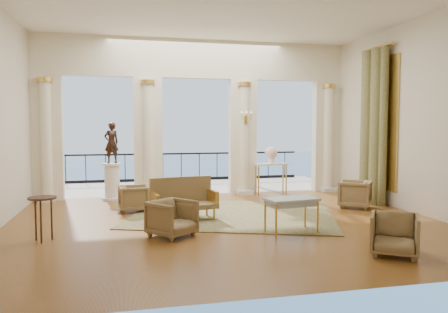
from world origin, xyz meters
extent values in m
plane|color=#442612|center=(0.00, 0.00, 0.00)|extent=(9.00, 9.00, 0.00)
plane|color=beige|center=(0.00, -4.00, 2.25)|extent=(9.00, 0.00, 9.00)
plane|color=beige|center=(4.50, 0.00, 2.25)|extent=(0.00, 8.00, 8.00)
plane|color=white|center=(0.00, 0.00, 4.50)|extent=(9.00, 9.00, 0.00)
cube|color=#F4E9C5|center=(0.00, 3.85, 3.95)|extent=(9.00, 0.30, 1.10)
cube|color=#F4E9C5|center=(-4.10, 3.85, 1.70)|extent=(0.80, 0.30, 3.40)
cylinder|color=#F4E9C5|center=(-4.10, 3.67, 1.60)|extent=(0.28, 0.28, 3.20)
cylinder|color=gold|center=(-4.10, 3.67, 3.25)|extent=(0.40, 0.40, 0.12)
cube|color=silver|center=(-4.10, 3.67, 0.06)|extent=(0.45, 0.45, 0.12)
cube|color=#F4E9C5|center=(-1.40, 3.85, 1.70)|extent=(0.80, 0.30, 3.40)
cylinder|color=#F4E9C5|center=(-1.40, 3.67, 1.60)|extent=(0.28, 0.28, 3.20)
cylinder|color=gold|center=(-1.40, 3.67, 3.25)|extent=(0.40, 0.40, 0.12)
cube|color=silver|center=(-1.40, 3.67, 0.06)|extent=(0.45, 0.45, 0.12)
cube|color=#F4E9C5|center=(1.40, 3.85, 1.70)|extent=(0.80, 0.30, 3.40)
cylinder|color=#F4E9C5|center=(1.40, 3.67, 1.60)|extent=(0.28, 0.28, 3.20)
cylinder|color=gold|center=(1.40, 3.67, 3.25)|extent=(0.40, 0.40, 0.12)
cube|color=silver|center=(1.40, 3.67, 0.06)|extent=(0.45, 0.45, 0.12)
cube|color=#F4E9C5|center=(4.10, 3.85, 1.70)|extent=(0.80, 0.30, 3.40)
cylinder|color=#F4E9C5|center=(4.10, 3.67, 1.60)|extent=(0.28, 0.28, 3.20)
cylinder|color=gold|center=(4.10, 3.67, 3.25)|extent=(0.40, 0.40, 0.12)
cube|color=silver|center=(4.10, 3.67, 0.06)|extent=(0.45, 0.45, 0.12)
cube|color=beige|center=(0.00, 5.80, -0.05)|extent=(10.00, 3.60, 0.10)
cube|color=black|center=(0.00, 7.40, 1.00)|extent=(9.00, 0.06, 0.06)
cube|color=black|center=(0.00, 7.40, 0.05)|extent=(9.00, 0.06, 0.10)
cylinder|color=black|center=(0.00, 7.40, 0.50)|extent=(0.03, 0.03, 1.00)
cylinder|color=black|center=(-4.10, 7.40, 0.50)|extent=(0.03, 0.03, 1.00)
cylinder|color=black|center=(4.10, 7.40, 0.50)|extent=(0.03, 0.03, 1.00)
cylinder|color=#4C3823|center=(2.00, 6.60, 2.10)|extent=(0.20, 0.20, 4.20)
plane|color=#275386|center=(0.00, 60.00, -6.00)|extent=(160.00, 160.00, 0.00)
cylinder|color=brown|center=(4.30, 1.05, 2.00)|extent=(0.26, 0.26, 4.00)
cylinder|color=brown|center=(4.26, 1.50, 2.00)|extent=(0.32, 0.32, 4.00)
cylinder|color=brown|center=(4.30, 1.95, 2.00)|extent=(0.26, 0.26, 4.00)
cylinder|color=gold|center=(4.35, 1.50, 4.05)|extent=(0.08, 1.40, 0.08)
cube|color=gold|center=(4.47, 1.50, 2.10)|extent=(0.04, 1.60, 3.40)
cube|color=gold|center=(1.40, 3.53, 2.20)|extent=(0.10, 0.04, 0.25)
cylinder|color=gold|center=(1.26, 3.45, 2.30)|extent=(0.02, 0.02, 0.22)
cylinder|color=gold|center=(1.40, 3.45, 2.30)|extent=(0.02, 0.02, 0.22)
cylinder|color=gold|center=(1.54, 3.45, 2.30)|extent=(0.02, 0.02, 0.22)
cube|color=#32371A|center=(0.32, 0.80, 0.01)|extent=(5.38, 4.79, 0.02)
imported|color=#48341C|center=(-1.23, -0.85, 0.37)|extent=(0.98, 0.97, 0.74)
imported|color=#48341C|center=(2.04, -2.80, 0.36)|extent=(0.95, 0.94, 0.72)
imported|color=#48341C|center=(3.50, 0.97, 0.37)|extent=(0.98, 0.99, 0.75)
imported|color=#48341C|center=(-1.86, 1.73, 0.34)|extent=(0.68, 0.72, 0.68)
cube|color=#48341C|center=(-0.82, 0.44, 0.31)|extent=(1.46, 0.79, 0.10)
cube|color=#48341C|center=(-0.87, 0.70, 0.63)|extent=(1.38, 0.31, 0.56)
cube|color=gold|center=(-1.46, 0.33, 0.49)|extent=(0.18, 0.57, 0.27)
cube|color=gold|center=(-0.19, 0.54, 0.49)|extent=(0.18, 0.57, 0.27)
cylinder|color=gold|center=(-1.37, 0.11, 0.13)|extent=(0.05, 0.05, 0.26)
cylinder|color=gold|center=(-0.20, 0.31, 0.13)|extent=(0.05, 0.05, 0.26)
cylinder|color=gold|center=(-1.45, 0.56, 0.13)|extent=(0.05, 0.05, 0.26)
cylinder|color=gold|center=(-0.28, 0.76, 0.13)|extent=(0.05, 0.05, 0.26)
cube|color=#97ABBC|center=(1.00, -1.08, 0.65)|extent=(1.04, 0.67, 0.04)
cylinder|color=gold|center=(0.60, -1.37, 0.31)|extent=(0.04, 0.04, 0.62)
cylinder|color=gold|center=(1.47, -1.24, 0.31)|extent=(0.04, 0.04, 0.62)
cylinder|color=gold|center=(0.53, -0.93, 0.31)|extent=(0.04, 0.04, 0.62)
cylinder|color=gold|center=(1.41, -0.80, 0.31)|extent=(0.04, 0.04, 0.62)
cylinder|color=silver|center=(-2.41, 3.50, 0.04)|extent=(0.55, 0.55, 0.07)
cylinder|color=silver|center=(-2.41, 3.50, 0.51)|extent=(0.41, 0.41, 0.88)
cylinder|color=silver|center=(-2.41, 3.50, 0.99)|extent=(0.52, 0.52, 0.06)
imported|color=black|center=(-2.41, 3.50, 1.57)|extent=(0.48, 0.41, 1.12)
cube|color=silver|center=(2.20, 3.55, 0.89)|extent=(1.02, 0.54, 0.05)
cylinder|color=gold|center=(1.80, 3.34, 0.43)|extent=(0.05, 0.05, 0.87)
cylinder|color=gold|center=(2.65, 3.49, 0.43)|extent=(0.05, 0.05, 0.87)
cylinder|color=gold|center=(1.75, 3.61, 0.43)|extent=(0.05, 0.05, 0.87)
cylinder|color=gold|center=(2.60, 3.76, 0.43)|extent=(0.05, 0.05, 0.87)
cylinder|color=white|center=(2.20, 3.55, 1.03)|extent=(0.19, 0.19, 0.23)
sphere|color=#E19FA7|center=(2.20, 3.55, 1.22)|extent=(0.37, 0.37, 0.37)
cylinder|color=black|center=(-3.49, -0.68, 0.77)|extent=(0.48, 0.48, 0.03)
cylinder|color=black|center=(-3.35, -0.60, 0.38)|extent=(0.03, 0.03, 0.75)
cylinder|color=black|center=(-3.62, -0.60, 0.38)|extent=(0.03, 0.03, 0.75)
cylinder|color=black|center=(-3.49, -0.83, 0.38)|extent=(0.03, 0.03, 0.75)
camera|label=1|loc=(-2.07, -8.77, 2.03)|focal=35.00mm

